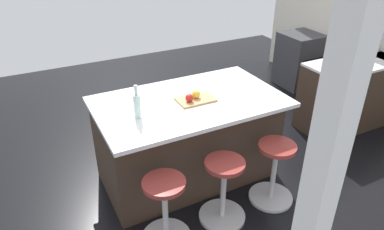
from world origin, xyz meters
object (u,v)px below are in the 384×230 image
at_px(stool_middle, 223,192).
at_px(water_bottle, 137,105).
at_px(stool_near_camera, 165,213).
at_px(apple_red, 189,98).
at_px(kitchen_island, 188,138).
at_px(stool_by_window, 274,174).
at_px(oven_range, 299,60).
at_px(apple_yellow, 196,94).
at_px(cutting_board, 196,99).

height_order(stool_middle, water_bottle, water_bottle).
distance_m(stool_near_camera, apple_red, 1.08).
height_order(kitchen_island, stool_by_window, kitchen_island).
height_order(oven_range, stool_by_window, oven_range).
relative_size(kitchen_island, apple_yellow, 22.43).
xyz_separation_m(apple_red, water_bottle, (0.53, 0.04, 0.06)).
relative_size(kitchen_island, water_bottle, 5.86).
height_order(stool_by_window, apple_yellow, apple_yellow).
height_order(stool_by_window, stool_near_camera, same).
xyz_separation_m(oven_range, stool_near_camera, (3.32, 2.09, -0.13)).
xyz_separation_m(oven_range, cutting_board, (2.70, 1.44, 0.52)).
bearing_deg(cutting_board, oven_range, -151.85).
bearing_deg(apple_red, oven_range, -152.07).
bearing_deg(oven_range, stool_middle, 37.26).
relative_size(stool_middle, stool_near_camera, 1.00).
height_order(oven_range, kitchen_island, kitchen_island).
distance_m(apple_red, water_bottle, 0.53).
distance_m(stool_by_window, apple_red, 1.11).
xyz_separation_m(stool_by_window, stool_near_camera, (1.15, 0.00, 0.00)).
bearing_deg(cutting_board, apple_red, 20.30).
xyz_separation_m(kitchen_island, stool_near_camera, (0.58, 0.72, -0.17)).
distance_m(stool_middle, apple_red, 0.93).
bearing_deg(apple_red, cutting_board, -159.70).
distance_m(stool_middle, apple_yellow, 0.96).
height_order(cutting_board, apple_red, apple_red).
relative_size(stool_by_window, cutting_board, 1.80).
bearing_deg(water_bottle, stool_middle, 134.41).
bearing_deg(apple_red, stool_by_window, 134.82).
relative_size(oven_range, apple_yellow, 10.69).
xyz_separation_m(oven_range, water_bottle, (3.31, 1.51, 0.63)).
relative_size(stool_by_window, stool_middle, 1.00).
distance_m(kitchen_island, cutting_board, 0.49).
height_order(stool_by_window, water_bottle, water_bottle).
bearing_deg(kitchen_island, water_bottle, 14.67).
relative_size(kitchen_island, stool_near_camera, 2.83).
relative_size(apple_yellow, water_bottle, 0.26).
bearing_deg(cutting_board, stool_near_camera, 45.96).
relative_size(oven_range, stool_by_window, 1.35).
height_order(kitchen_island, stool_near_camera, kitchen_island).
distance_m(stool_near_camera, apple_yellow, 1.15).
distance_m(cutting_board, water_bottle, 0.63).
bearing_deg(kitchen_island, apple_yellow, 131.68).
relative_size(stool_by_window, apple_red, 8.37).
bearing_deg(stool_by_window, cutting_board, -50.68).
bearing_deg(stool_by_window, kitchen_island, -51.51).
bearing_deg(water_bottle, apple_yellow, -172.61).
bearing_deg(apple_red, water_bottle, 4.11).
relative_size(stool_middle, cutting_board, 1.80).
distance_m(oven_range, apple_red, 3.19).
bearing_deg(apple_yellow, apple_red, 24.43).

